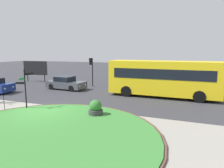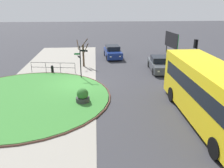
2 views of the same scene
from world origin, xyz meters
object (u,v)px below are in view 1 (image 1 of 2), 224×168
object	(u,v)px
signpost_directional	(25,86)
bus_yellow	(163,78)
traffic_light_near	(91,66)
billboard_left	(35,68)
planter_near_signpost	(96,109)
car_far_lane	(66,83)

from	to	relation	value
signpost_directional	bus_yellow	world-z (taller)	bus_yellow
traffic_light_near	billboard_left	world-z (taller)	traffic_light_near
bus_yellow	planter_near_signpost	bearing A→B (deg)	66.26
billboard_left	planter_near_signpost	world-z (taller)	billboard_left
billboard_left	traffic_light_near	bearing A→B (deg)	-11.58
car_far_lane	planter_near_signpost	bearing A→B (deg)	-41.75
signpost_directional	billboard_left	size ratio (longest dim) A/B	0.82
signpost_directional	traffic_light_near	size ratio (longest dim) A/B	0.88
signpost_directional	car_far_lane	distance (m)	8.01
signpost_directional	bus_yellow	size ratio (longest dim) A/B	0.30
signpost_directional	bus_yellow	xyz separation A→B (m)	(8.65, 7.72, 0.06)
bus_yellow	traffic_light_near	size ratio (longest dim) A/B	2.90
bus_yellow	planter_near_signpost	size ratio (longest dim) A/B	9.23
signpost_directional	planter_near_signpost	size ratio (longest dim) A/B	2.79
billboard_left	bus_yellow	bearing A→B (deg)	-17.93
signpost_directional	billboard_left	world-z (taller)	signpost_directional
signpost_directional	planter_near_signpost	distance (m)	5.56
billboard_left	planter_near_signpost	bearing A→B (deg)	-43.74
planter_near_signpost	car_far_lane	bearing A→B (deg)	134.64
bus_yellow	signpost_directional	bearing A→B (deg)	41.97
signpost_directional	bus_yellow	bearing A→B (deg)	41.74
traffic_light_near	planter_near_signpost	bearing A→B (deg)	104.50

